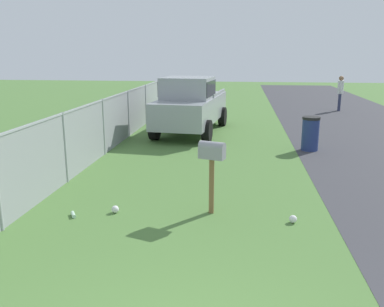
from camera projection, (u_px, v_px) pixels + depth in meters
name	position (u px, v px, depth m)	size (l,w,h in m)	color
mailbox	(212.00, 156.00, 7.49)	(0.34, 0.51, 1.38)	brown
pickup_truck	(190.00, 104.00, 15.16)	(5.20, 2.53, 2.09)	#93999E
trash_bin	(310.00, 134.00, 12.55)	(0.53, 0.53, 1.04)	navy
pedestrian	(340.00, 91.00, 20.93)	(0.48, 0.30, 1.78)	#2D3351
fence_section	(117.00, 118.00, 13.28)	(18.96, 0.07, 1.64)	#9EA3A8
litter_bag_far_scatter	(293.00, 219.00, 7.27)	(0.14, 0.14, 0.14)	silver
litter_bag_midfield_b	(115.00, 209.00, 7.73)	(0.14, 0.14, 0.14)	silver
litter_bottle_midfield_a	(73.00, 215.00, 7.56)	(0.07, 0.07, 0.22)	#B2D8BF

